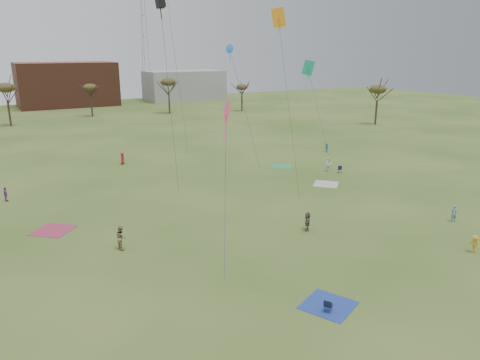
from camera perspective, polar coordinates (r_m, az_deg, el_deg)
ground at (r=29.45m, az=12.09°, el=-16.09°), size 260.00×260.00×0.00m
spectator_fore_b at (r=38.05m, az=-14.61°, el=-6.94°), size 0.76×0.96×1.96m
spectator_fore_c at (r=40.93m, az=8.41°, el=-5.11°), size 1.36×1.56×1.70m
flyer_mid_b at (r=40.75m, az=27.20°, el=-7.09°), size 0.60×0.97×1.45m
flyer_mid_c at (r=46.96m, az=25.12°, el=-3.78°), size 0.68×0.56×1.61m
spectator_mid_d at (r=54.08m, az=-27.21°, el=-1.60°), size 0.57×0.97×1.54m
spectator_mid_e at (r=61.18m, az=11.01°, el=1.96°), size 0.98×0.80×1.88m
flyer_far_b at (r=65.79m, az=-14.47°, el=2.63°), size 0.86×0.97×1.66m
flyer_far_c at (r=72.72m, az=10.73°, el=4.02°), size 0.54×0.95×1.46m
blanket_blue at (r=30.22m, az=10.94°, el=-15.12°), size 3.92×3.92×0.03m
blanket_cream at (r=55.35m, az=10.67°, el=-0.52°), size 3.95×3.95×0.03m
blanket_plum at (r=44.02m, az=-22.27°, el=-5.83°), size 4.34×4.34×0.03m
blanket_olive at (r=62.87m, az=5.09°, el=1.69°), size 4.05×4.05×0.03m
camp_chair_center at (r=29.47m, az=10.95°, el=-15.40°), size 0.73×0.72×0.87m
camp_chair_right at (r=60.83m, az=12.32°, el=1.14°), size 0.74×0.73×0.87m
kites_aloft at (r=46.58m, az=-10.72°, el=18.50°), size 69.82×45.94×24.43m
tree_line at (r=98.77m, az=-21.48°, el=10.04°), size 117.44×49.32×8.91m
building_brick at (r=140.33m, az=-20.83°, el=11.11°), size 26.00×16.00×12.00m
building_grey at (r=148.16m, az=-6.95°, el=11.64°), size 24.00×12.00×9.00m
radio_tower at (r=150.86m, az=-11.89°, el=17.09°), size 1.51×1.72×41.00m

